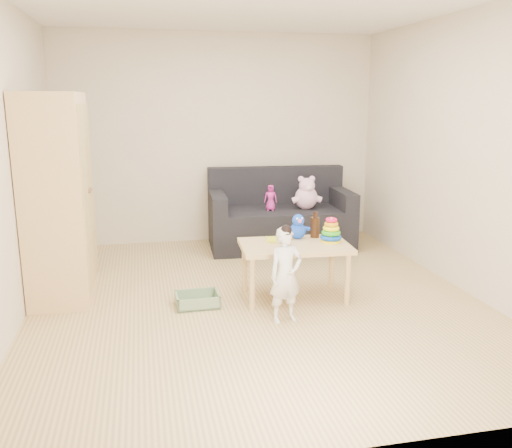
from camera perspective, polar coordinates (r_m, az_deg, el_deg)
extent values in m
plane|color=tan|center=(5.03, 0.04, -7.90)|extent=(4.50, 4.50, 0.00)
plane|color=beige|center=(6.93, -3.92, 8.91)|extent=(4.00, 0.00, 4.00)
plane|color=beige|center=(2.59, 10.59, 1.74)|extent=(4.00, 0.00, 4.00)
plane|color=beige|center=(4.72, -24.54, 5.84)|extent=(0.00, 4.50, 4.50)
plane|color=beige|center=(5.50, 21.04, 7.00)|extent=(0.00, 4.50, 4.50)
cube|color=#EAB480|center=(5.24, -20.12, 2.70)|extent=(0.52, 1.03, 1.85)
cube|color=black|center=(6.69, 2.58, -0.40)|extent=(1.77, 0.96, 0.48)
cube|color=tan|center=(4.99, 4.05, -4.95)|extent=(1.01, 0.68, 0.52)
imported|color=silver|center=(4.44, 3.14, -5.52)|extent=(0.32, 0.25, 0.77)
imported|color=#C82593|center=(6.50, 1.54, 2.76)|extent=(0.18, 0.14, 0.30)
cylinder|color=yellow|center=(5.02, 7.87, -1.75)|extent=(0.18, 0.18, 0.02)
cylinder|color=silver|center=(4.99, 7.91, -0.55)|extent=(0.02, 0.02, 0.22)
torus|color=#0A42AD|center=(5.01, 7.88, -1.39)|extent=(0.20, 0.20, 0.04)
torus|color=green|center=(5.00, 7.90, -0.91)|extent=(0.18, 0.18, 0.04)
torus|color=#FFF30D|center=(4.99, 7.91, -0.44)|extent=(0.15, 0.15, 0.04)
torus|color=orange|center=(4.98, 7.93, 0.00)|extent=(0.13, 0.13, 0.04)
torus|color=#EE0E49|center=(4.97, 7.94, 0.43)|extent=(0.11, 0.11, 0.04)
cylinder|color=black|center=(5.15, 6.22, -0.35)|extent=(0.09, 0.09, 0.19)
cylinder|color=black|center=(5.12, 6.25, 0.87)|extent=(0.04, 0.04, 0.05)
cylinder|color=black|center=(5.11, 6.26, 1.22)|extent=(0.05, 0.05, 0.02)
cube|color=yellow|center=(5.03, 2.24, -1.65)|extent=(0.23, 0.23, 0.01)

